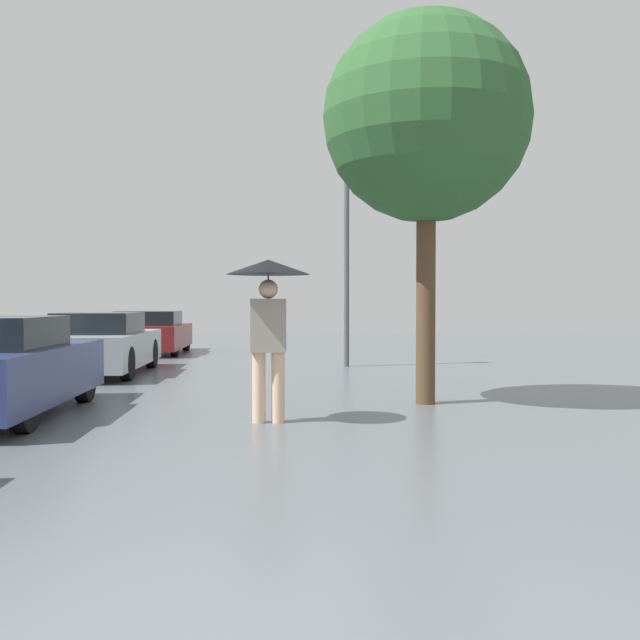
# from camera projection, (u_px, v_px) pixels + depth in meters

# --- Properties ---
(pedestrian) EXTENTS (0.99, 0.99, 1.91)m
(pedestrian) POSITION_uv_depth(u_px,v_px,m) (268.00, 298.00, 8.33)
(pedestrian) COLOR beige
(pedestrian) RESTS_ON ground_plane
(parked_car_third) EXTENTS (1.67, 4.15, 1.22)m
(parked_car_third) POSITION_uv_depth(u_px,v_px,m) (102.00, 345.00, 14.05)
(parked_car_third) COLOR #9EA3A8
(parked_car_third) RESTS_ON ground_plane
(parked_car_farthest) EXTENTS (1.86, 3.89, 1.18)m
(parked_car_farthest) POSITION_uv_depth(u_px,v_px,m) (150.00, 333.00, 19.74)
(parked_car_farthest) COLOR maroon
(parked_car_farthest) RESTS_ON ground_plane
(tree) EXTENTS (2.88, 2.88, 5.40)m
(tree) POSITION_uv_depth(u_px,v_px,m) (426.00, 120.00, 9.85)
(tree) COLOR brown
(tree) RESTS_ON ground_plane
(street_lamp) EXTENTS (0.37, 0.37, 4.91)m
(street_lamp) POSITION_uv_depth(u_px,v_px,m) (347.00, 213.00, 15.64)
(street_lamp) COLOR #515456
(street_lamp) RESTS_ON ground_plane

